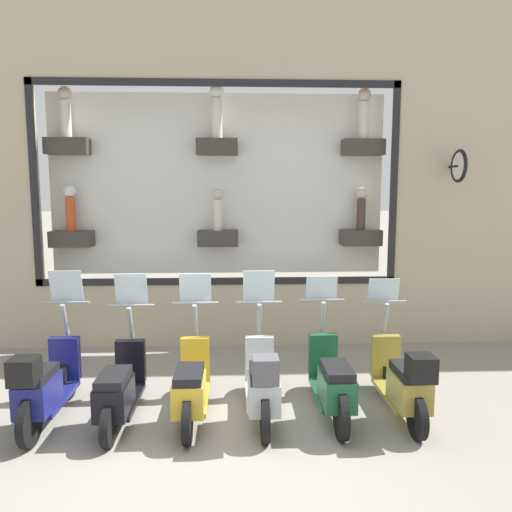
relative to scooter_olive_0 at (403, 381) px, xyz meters
name	(u,v)px	position (x,y,z in m)	size (l,w,h in m)	color
ground_plane	(209,442)	(-0.47, 2.30, -0.47)	(120.00, 120.00, 0.00)	gray
building_facade	(217,122)	(3.14, 2.29, 3.42)	(1.20, 36.00, 7.63)	tan
scooter_olive_0	(403,381)	(0.00, 0.00, 0.00)	(1.80, 0.61, 1.56)	black
scooter_green_1	(332,382)	(0.07, 0.84, -0.02)	(1.81, 0.60, 1.60)	black
scooter_silver_2	(262,383)	(0.01, 1.68, 0.01)	(1.80, 0.60, 1.68)	black
scooter_yellow_3	(191,386)	(0.07, 2.52, -0.03)	(1.80, 0.60, 1.65)	black
scooter_black_4	(120,388)	(0.06, 3.37, -0.05)	(1.79, 0.60, 1.65)	black
scooter_navy_5	(45,385)	(0.01, 4.21, 0.02)	(1.81, 0.61, 1.70)	black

